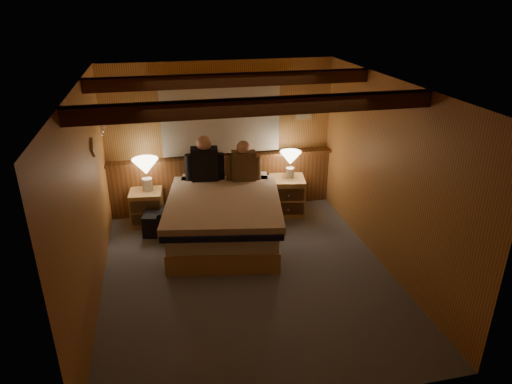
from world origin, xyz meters
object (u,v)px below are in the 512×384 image
object	(u,v)px
nightstand_left	(147,207)
person_right	(243,164)
bed	(224,217)
nightstand_right	(287,196)
lamp_left	(146,169)
person_left	(205,162)
duffel_bag	(163,224)
lamp_right	(290,160)

from	to	relation	value
nightstand_left	person_right	size ratio (longest dim) A/B	0.83
bed	nightstand_right	world-z (taller)	bed
lamp_left	person_right	distance (m)	1.47
nightstand_right	person_left	bearing A→B (deg)	-172.27
bed	lamp_left	distance (m)	1.43
lamp_left	duffel_bag	world-z (taller)	lamp_left
nightstand_left	duffel_bag	size ratio (longest dim) A/B	0.87
nightstand_right	nightstand_left	bearing A→B (deg)	-173.24
nightstand_left	lamp_left	world-z (taller)	lamp_left
person_left	duffel_bag	xyz separation A→B (m)	(-0.69, -0.35, -0.80)
nightstand_left	nightstand_right	bearing A→B (deg)	2.19
person_right	person_left	bearing A→B (deg)	174.72
person_right	duffel_bag	size ratio (longest dim) A/B	1.05
bed	person_left	world-z (taller)	person_left
nightstand_right	person_right	distance (m)	0.96
person_left	bed	bearing A→B (deg)	-69.77
lamp_right	person_left	distance (m)	1.35
nightstand_left	nightstand_right	xyz separation A→B (m)	(2.22, -0.12, 0.04)
bed	nightstand_left	xyz separation A→B (m)	(-1.09, 0.77, -0.09)
bed	nightstand_left	bearing A→B (deg)	154.86
bed	nightstand_right	bearing A→B (deg)	40.02
bed	lamp_right	world-z (taller)	lamp_right
nightstand_left	duffel_bag	bearing A→B (deg)	-56.80
lamp_left	person_right	xyz separation A→B (m)	(1.45, -0.24, 0.05)
lamp_left	person_left	bearing A→B (deg)	-7.23
lamp_right	person_right	xyz separation A→B (m)	(-0.77, -0.10, 0.02)
bed	nightstand_right	xyz separation A→B (m)	(1.12, 0.65, -0.05)
person_left	lamp_left	bearing A→B (deg)	178.91
duffel_bag	person_right	bearing A→B (deg)	24.07
bed	person_left	xyz separation A→B (m)	(-0.18, 0.70, 0.61)
lamp_right	bed	bearing A→B (deg)	-150.29
lamp_left	duffel_bag	xyz separation A→B (m)	(0.18, -0.46, -0.72)
nightstand_right	lamp_right	bearing A→B (deg)	32.19
lamp_left	person_left	size ratio (longest dim) A/B	0.70
nightstand_right	person_right	size ratio (longest dim) A/B	0.97
bed	lamp_left	world-z (taller)	lamp_left
person_left	nightstand_right	bearing A→B (deg)	3.94
person_left	lamp_right	bearing A→B (deg)	4.90
bed	person_right	xyz separation A→B (m)	(0.40, 0.57, 0.58)
person_left	duffel_bag	world-z (taller)	person_left
nightstand_right	person_right	bearing A→B (deg)	-163.61
bed	duffel_bag	xyz separation A→B (m)	(-0.87, 0.35, -0.18)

